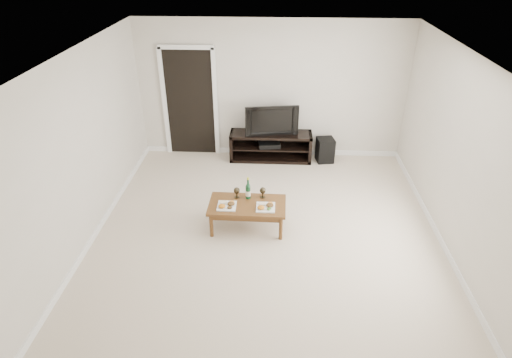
% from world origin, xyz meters
% --- Properties ---
extents(floor, '(5.50, 5.50, 0.00)m').
position_xyz_m(floor, '(0.00, 0.00, 0.00)').
color(floor, beige).
rests_on(floor, ground).
extents(back_wall, '(5.00, 0.04, 2.60)m').
position_xyz_m(back_wall, '(0.00, 2.77, 1.30)').
color(back_wall, beige).
rests_on(back_wall, ground).
extents(ceiling, '(5.00, 5.50, 0.04)m').
position_xyz_m(ceiling, '(0.00, 0.00, 2.62)').
color(ceiling, white).
rests_on(ceiling, back_wall).
extents(doorway, '(0.90, 0.02, 2.05)m').
position_xyz_m(doorway, '(-1.55, 2.73, 1.02)').
color(doorway, black).
rests_on(doorway, ground).
extents(media_console, '(1.56, 0.45, 0.55)m').
position_xyz_m(media_console, '(0.01, 2.50, 0.28)').
color(media_console, black).
rests_on(media_console, ground).
extents(television, '(1.00, 0.28, 0.57)m').
position_xyz_m(television, '(0.01, 2.50, 0.84)').
color(television, black).
rests_on(television, media_console).
extents(av_receiver, '(0.44, 0.35, 0.08)m').
position_xyz_m(av_receiver, '(-0.02, 2.48, 0.33)').
color(av_receiver, black).
rests_on(av_receiver, media_console).
extents(subwoofer, '(0.36, 0.36, 0.47)m').
position_xyz_m(subwoofer, '(1.05, 2.47, 0.23)').
color(subwoofer, black).
rests_on(subwoofer, ground).
extents(coffee_table, '(1.13, 0.63, 0.42)m').
position_xyz_m(coffee_table, '(-0.29, 0.22, 0.21)').
color(coffee_table, brown).
rests_on(coffee_table, ground).
extents(plate_left, '(0.27, 0.27, 0.07)m').
position_xyz_m(plate_left, '(-0.58, 0.14, 0.45)').
color(plate_left, white).
rests_on(plate_left, coffee_table).
extents(plate_right, '(0.27, 0.27, 0.07)m').
position_xyz_m(plate_right, '(-0.02, 0.13, 0.45)').
color(plate_right, white).
rests_on(plate_right, coffee_table).
extents(wine_bottle, '(0.07, 0.07, 0.35)m').
position_xyz_m(wine_bottle, '(-0.29, 0.38, 0.59)').
color(wine_bottle, '#103A1F').
rests_on(wine_bottle, coffee_table).
extents(goblet_left, '(0.09, 0.09, 0.17)m').
position_xyz_m(goblet_left, '(-0.46, 0.39, 0.51)').
color(goblet_left, '#312A1B').
rests_on(goblet_left, coffee_table).
extents(goblet_right, '(0.09, 0.09, 0.17)m').
position_xyz_m(goblet_right, '(-0.07, 0.41, 0.51)').
color(goblet_right, '#312A1B').
rests_on(goblet_right, coffee_table).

